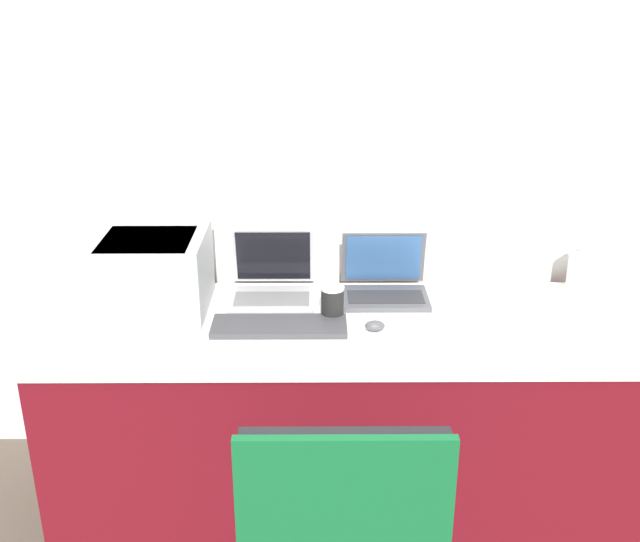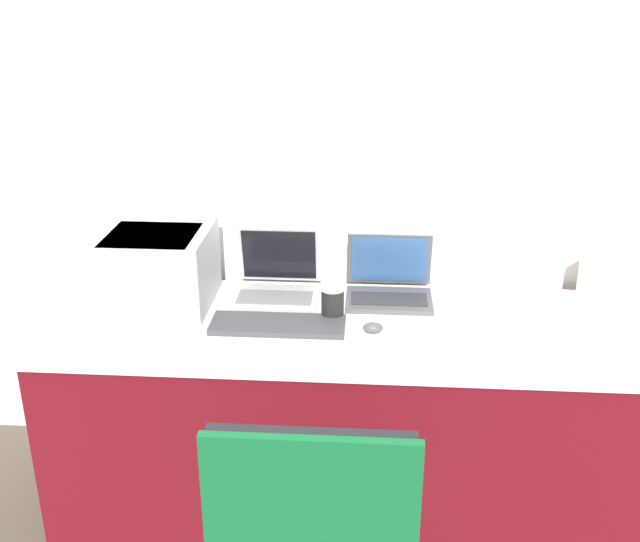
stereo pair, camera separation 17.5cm
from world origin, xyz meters
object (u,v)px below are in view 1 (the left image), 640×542
Objects in this scene: chair at (342,542)px; printer at (152,270)px; laptop_left at (273,284)px; coffee_cup at (332,303)px; mouse at (375,326)px; laptop_right at (385,283)px; external_keyboard at (279,326)px; metal_pitcher at (581,270)px.

printer is at bearing 123.05° from chair.
coffee_cup is at bearing -40.25° from laptop_left.
printer is 0.44m from laptop_left.
mouse is 0.83m from chair.
laptop_right is 1.13m from chair.
laptop_left is 0.41m from laptop_right.
mouse is at bearing -12.91° from printer.
printer is 0.80m from mouse.
laptop_right is (0.82, 0.11, -0.10)m from printer.
external_keyboard is 6.73× the size of mouse.
coffee_cup is (0.18, 0.08, 0.05)m from external_keyboard.
laptop_right is 0.30m from mouse.
chair is at bearing -78.39° from laptop_left.
coffee_cup is at bearing -135.53° from laptop_right.
mouse is at bearing -157.93° from metal_pitcher.
external_keyboard is 2.24× the size of metal_pitcher.
laptop_right is 2.64× the size of coffee_cup.
printer is at bearing 167.09° from mouse.
external_keyboard is 0.85m from chair.
coffee_cup is at bearing 90.37° from chair.
chair is at bearing -56.95° from printer.
external_keyboard is at bearing -143.87° from laptop_right.
laptop_left is 1.51× the size of metal_pitcher.
external_keyboard is (-0.38, -0.27, -0.04)m from laptop_right.
laptop_right reaches higher than metal_pitcher.
laptop_left is at bearing 101.61° from chair.
laptop_right reaches higher than external_keyboard.
mouse is (-0.06, -0.29, -0.03)m from laptop_right.
mouse is at bearing -101.03° from laptop_right.
laptop_right is at bearing 1.44° from laptop_left.
metal_pitcher is (0.78, 0.32, 0.07)m from mouse.
printer is at bearing -165.92° from laptop_left.
external_keyboard is 1.15m from metal_pitcher.
laptop_left reaches higher than mouse.
laptop_left is at bearing -178.56° from laptop_right.
laptop_right is at bearing 80.05° from chair.
printer is 5.61× the size of mouse.
printer reaches higher than laptop_right.
printer is at bearing 160.24° from external_keyboard.
mouse is (0.32, -0.02, 0.01)m from external_keyboard.
coffee_cup is at bearing -166.54° from metal_pitcher.
printer is 1.21× the size of laptop_right.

